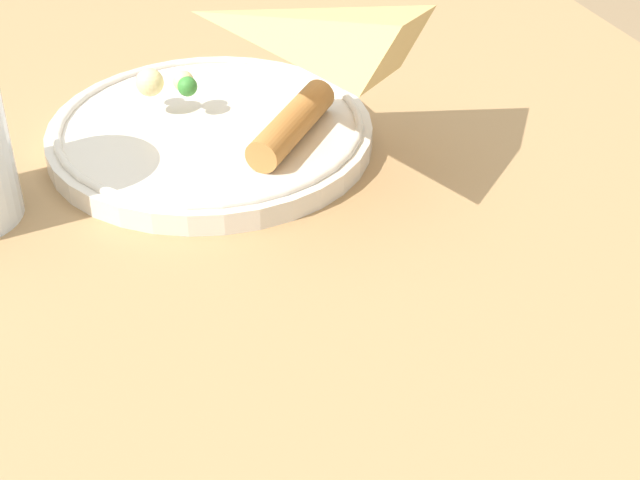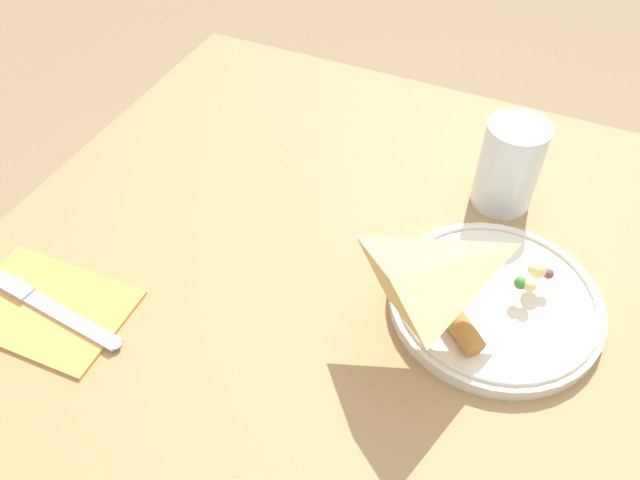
{
  "view_description": "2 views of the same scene",
  "coord_description": "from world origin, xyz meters",
  "px_view_note": "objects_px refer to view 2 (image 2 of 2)",
  "views": [
    {
      "loc": [
        -0.58,
        0.15,
        1.08
      ],
      "look_at": [
        -0.14,
        -0.02,
        0.75
      ],
      "focal_mm": 55.0,
      "sensor_mm": 36.0,
      "label": 1
    },
    {
      "loc": [
        0.04,
        -0.48,
        1.29
      ],
      "look_at": [
        -0.16,
        -0.04,
        0.78
      ],
      "focal_mm": 35.0,
      "sensor_mm": 36.0,
      "label": 2
    }
  ],
  "objects_px": {
    "plate_pizza": "(496,300)",
    "butter_knife": "(38,301)",
    "milk_glass": "(508,169)",
    "dining_table": "(446,344)",
    "napkin_folded": "(47,308)"
  },
  "relations": [
    {
      "from": "dining_table",
      "to": "butter_knife",
      "type": "xyz_separation_m",
      "value": [
        -0.43,
        -0.21,
        0.11
      ]
    },
    {
      "from": "napkin_folded",
      "to": "butter_knife",
      "type": "bearing_deg",
      "value": 174.18
    },
    {
      "from": "plate_pizza",
      "to": "napkin_folded",
      "type": "xyz_separation_m",
      "value": [
        -0.46,
        -0.21,
        -0.01
      ]
    },
    {
      "from": "napkin_folded",
      "to": "butter_knife",
      "type": "xyz_separation_m",
      "value": [
        -0.01,
        0.0,
        0.0
      ]
    },
    {
      "from": "plate_pizza",
      "to": "milk_glass",
      "type": "height_order",
      "value": "milk_glass"
    },
    {
      "from": "dining_table",
      "to": "plate_pizza",
      "type": "xyz_separation_m",
      "value": [
        0.04,
        -0.0,
        0.11
      ]
    },
    {
      "from": "milk_glass",
      "to": "butter_knife",
      "type": "height_order",
      "value": "milk_glass"
    },
    {
      "from": "plate_pizza",
      "to": "butter_knife",
      "type": "bearing_deg",
      "value": -156.29
    },
    {
      "from": "dining_table",
      "to": "napkin_folded",
      "type": "relative_size",
      "value": 6.06
    },
    {
      "from": "milk_glass",
      "to": "napkin_folded",
      "type": "xyz_separation_m",
      "value": [
        -0.43,
        -0.39,
        -0.05
      ]
    },
    {
      "from": "napkin_folded",
      "to": "butter_knife",
      "type": "distance_m",
      "value": 0.01
    },
    {
      "from": "milk_glass",
      "to": "napkin_folded",
      "type": "height_order",
      "value": "milk_glass"
    },
    {
      "from": "butter_knife",
      "to": "dining_table",
      "type": "bearing_deg",
      "value": 31.69
    },
    {
      "from": "plate_pizza",
      "to": "butter_knife",
      "type": "distance_m",
      "value": 0.52
    },
    {
      "from": "dining_table",
      "to": "milk_glass",
      "type": "distance_m",
      "value": 0.24
    }
  ]
}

